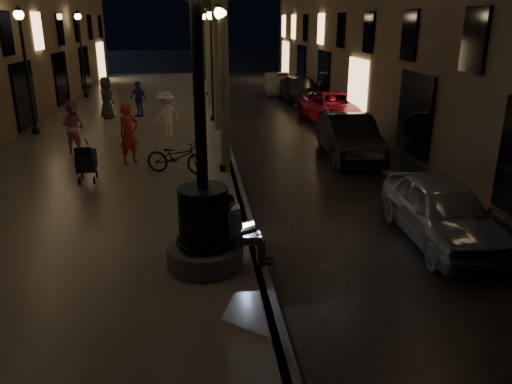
{
  "coord_description": "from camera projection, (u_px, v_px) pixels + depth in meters",
  "views": [
    {
      "loc": [
        -1.06,
        -6.3,
        4.48
      ],
      "look_at": [
        0.06,
        3.0,
        1.24
      ],
      "focal_mm": 35.0,
      "sensor_mm": 36.0,
      "label": 1
    }
  ],
  "objects": [
    {
      "name": "pedestrian_white",
      "position": [
        167.0,
        115.0,
        18.8
      ],
      "size": [
        1.29,
        1.24,
        1.76
      ],
      "primitive_type": "imported",
      "rotation": [
        0.0,
        0.0,
        3.85
      ],
      "color": "white",
      "rests_on": "promenade"
    },
    {
      "name": "fountain_lamppost",
      "position": [
        204.0,
        214.0,
        8.86
      ],
      "size": [
        1.4,
        1.4,
        5.21
      ],
      "color": "#59595B",
      "rests_on": "promenade"
    },
    {
      "name": "car_second",
      "position": [
        349.0,
        137.0,
        16.8
      ],
      "size": [
        1.83,
        4.5,
        1.45
      ],
      "primitive_type": "imported",
      "rotation": [
        0.0,
        0.0,
        -0.07
      ],
      "color": "black",
      "rests_on": "ground"
    },
    {
      "name": "lamp_curb_c",
      "position": [
        207.0,
        42.0,
        28.92
      ],
      "size": [
        0.36,
        0.36,
        4.81
      ],
      "color": "black",
      "rests_on": "promenade"
    },
    {
      "name": "bicycle",
      "position": [
        177.0,
        157.0,
        14.53
      ],
      "size": [
        1.98,
        1.23,
        0.98
      ],
      "primitive_type": "imported",
      "rotation": [
        0.0,
        0.0,
        1.24
      ],
      "color": "black",
      "rests_on": "promenade"
    },
    {
      "name": "pedestrian_red",
      "position": [
        129.0,
        134.0,
        15.4
      ],
      "size": [
        0.81,
        0.79,
        1.87
      ],
      "primitive_type": "imported",
      "rotation": [
        0.0,
        0.0,
        0.73
      ],
      "color": "red",
      "rests_on": "promenade"
    },
    {
      "name": "ground",
      "position": [
        222.0,
        129.0,
        21.57
      ],
      "size": [
        120.0,
        120.0,
        0.0
      ],
      "primitive_type": "plane",
      "color": "black",
      "rests_on": "ground"
    },
    {
      "name": "cobble_lane",
      "position": [
        290.0,
        127.0,
        21.9
      ],
      "size": [
        6.0,
        45.0,
        0.02
      ],
      "primitive_type": "cube",
      "color": "black",
      "rests_on": "ground"
    },
    {
      "name": "car_fifth",
      "position": [
        277.0,
        84.0,
        31.16
      ],
      "size": [
        1.62,
        4.15,
        1.35
      ],
      "primitive_type": "imported",
      "rotation": [
        0.0,
        0.0,
        -0.05
      ],
      "color": "gray",
      "rests_on": "ground"
    },
    {
      "name": "car_front",
      "position": [
        442.0,
        211.0,
        10.47
      ],
      "size": [
        1.72,
        4.0,
        1.35
      ],
      "primitive_type": "imported",
      "rotation": [
        0.0,
        0.0,
        -0.03
      ],
      "color": "#97999D",
      "rests_on": "ground"
    },
    {
      "name": "pedestrian_pink",
      "position": [
        73.0,
        127.0,
        16.73
      ],
      "size": [
        1.04,
        0.94,
        1.74
      ],
      "primitive_type": "imported",
      "rotation": [
        0.0,
        0.0,
        2.74
      ],
      "color": "pink",
      "rests_on": "promenade"
    },
    {
      "name": "car_third",
      "position": [
        335.0,
        108.0,
        22.67
      ],
      "size": [
        2.75,
        5.11,
        1.36
      ],
      "primitive_type": "imported",
      "rotation": [
        0.0,
        0.0,
        0.1
      ],
      "color": "maroon",
      "rests_on": "ground"
    },
    {
      "name": "lamp_curb_d",
      "position": [
        204.0,
        38.0,
        36.43
      ],
      "size": [
        0.36,
        0.36,
        4.81
      ],
      "color": "black",
      "rests_on": "promenade"
    },
    {
      "name": "stroller",
      "position": [
        86.0,
        161.0,
        13.75
      ],
      "size": [
        0.55,
        1.17,
        1.18
      ],
      "rotation": [
        0.0,
        0.0,
        0.08
      ],
      "color": "black",
      "rests_on": "promenade"
    },
    {
      "name": "curb_strip",
      "position": [
        222.0,
        127.0,
        21.53
      ],
      "size": [
        0.25,
        45.0,
        0.2
      ],
      "primitive_type": "cube",
      "color": "#59595B",
      "rests_on": "ground"
    },
    {
      "name": "lamp_left_b",
      "position": [
        24.0,
        55.0,
        18.74
      ],
      "size": [
        0.36,
        0.36,
        4.81
      ],
      "color": "black",
      "rests_on": "promenade"
    },
    {
      "name": "car_rear",
      "position": [
        301.0,
        90.0,
        28.16
      ],
      "size": [
        2.29,
        4.99,
        1.41
      ],
      "primitive_type": "imported",
      "rotation": [
        0.0,
        0.0,
        0.06
      ],
      "color": "#2D2C31",
      "rests_on": "ground"
    },
    {
      "name": "lamp_curb_b",
      "position": [
        212.0,
        50.0,
        21.41
      ],
      "size": [
        0.36,
        0.36,
        4.81
      ],
      "color": "black",
      "rests_on": "promenade"
    },
    {
      "name": "lamp_curb_a",
      "position": [
        222.0,
        67.0,
        13.91
      ],
      "size": [
        0.36,
        0.36,
        4.81
      ],
      "color": "black",
      "rests_on": "promenade"
    },
    {
      "name": "seated_man_laptop",
      "position": [
        238.0,
        227.0,
        9.03
      ],
      "size": [
        1.0,
        0.34,
        1.37
      ],
      "color": "tan",
      "rests_on": "promenade"
    },
    {
      "name": "pedestrian_blue",
      "position": [
        138.0,
        99.0,
        23.01
      ],
      "size": [
        0.99,
        0.92,
        1.64
      ],
      "primitive_type": "imported",
      "rotation": [
        0.0,
        0.0,
        5.59
      ],
      "color": "#283094",
      "rests_on": "promenade"
    },
    {
      "name": "lamp_left_c",
      "position": [
        81.0,
        43.0,
        28.12
      ],
      "size": [
        0.36,
        0.36,
        4.81
      ],
      "color": "black",
      "rests_on": "promenade"
    },
    {
      "name": "pedestrian_dark",
      "position": [
        106.0,
        98.0,
        22.54
      ],
      "size": [
        0.84,
        1.05,
        1.87
      ],
      "primitive_type": "imported",
      "rotation": [
        0.0,
        0.0,
        1.27
      ],
      "color": "#333237",
      "rests_on": "promenade"
    },
    {
      "name": "promenade",
      "position": [
        127.0,
        129.0,
        21.08
      ],
      "size": [
        8.0,
        45.0,
        0.2
      ],
      "primitive_type": "cube",
      "color": "slate",
      "rests_on": "ground"
    }
  ]
}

